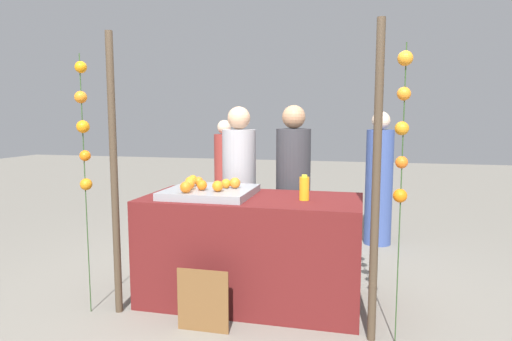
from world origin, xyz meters
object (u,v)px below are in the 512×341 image
object	(u,v)px
orange_0	(202,185)
vendor_right	(293,197)
juice_bottle	(304,188)
stall_counter	(252,249)
vendor_left	(239,196)
chalkboard_sign	(203,301)
orange_1	(189,184)

from	to	relation	value
orange_0	vendor_right	bearing A→B (deg)	53.07
orange_0	juice_bottle	size ratio (longest dim) A/B	0.42
orange_0	stall_counter	bearing A→B (deg)	17.71
juice_bottle	vendor_left	world-z (taller)	vendor_left
juice_bottle	vendor_left	size ratio (longest dim) A/B	0.12
vendor_right	stall_counter	bearing A→B (deg)	-108.47
stall_counter	juice_bottle	xyz separation A→B (m)	(0.43, -0.04, 0.53)
chalkboard_sign	vendor_left	distance (m)	1.39
stall_counter	orange_1	xyz separation A→B (m)	(-0.49, -0.12, 0.54)
orange_1	vendor_left	bearing A→B (deg)	75.60
orange_0	orange_1	xyz separation A→B (m)	(-0.11, 0.00, 0.00)
chalkboard_sign	orange_1	bearing A→B (deg)	120.46
orange_1	vendor_left	world-z (taller)	vendor_left
juice_bottle	chalkboard_sign	distance (m)	1.14
orange_0	vendor_left	world-z (taller)	vendor_left
stall_counter	orange_0	xyz separation A→B (m)	(-0.38, -0.12, 0.54)
orange_0	juice_bottle	bearing A→B (deg)	5.87
orange_0	orange_1	world-z (taller)	orange_1
chalkboard_sign	vendor_left	world-z (taller)	vendor_left
orange_0	chalkboard_sign	distance (m)	0.92
chalkboard_sign	vendor_right	bearing A→B (deg)	71.61
stall_counter	vendor_left	size ratio (longest dim) A/B	1.09
chalkboard_sign	vendor_left	bearing A→B (deg)	93.98
vendor_right	juice_bottle	bearing A→B (deg)	-74.78
orange_1	vendor_left	xyz separation A→B (m)	(0.20, 0.79, -0.22)
stall_counter	orange_1	bearing A→B (deg)	-166.38
vendor_right	chalkboard_sign	bearing A→B (deg)	-108.39
orange_1	juice_bottle	distance (m)	0.93
orange_1	stall_counter	bearing A→B (deg)	13.62
chalkboard_sign	vendor_right	xyz separation A→B (m)	(0.44, 1.31, 0.54)
juice_bottle	vendor_right	bearing A→B (deg)	105.22
juice_bottle	vendor_right	xyz separation A→B (m)	(-0.20, 0.74, -0.21)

